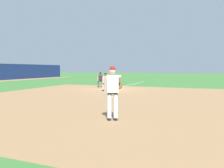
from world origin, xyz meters
TOP-DOWN VIEW (x-y plane):
  - ground_plane at (0.00, 0.00)m, footprint 160.00×160.00m
  - infield_dirt_patch at (-5.27, -2.08)m, footprint 18.00×18.00m
  - foul_line_stripe at (6.25, 0.00)m, footprint 12.50×0.10m
  - first_base_bag at (0.00, 0.00)m, footprint 0.38×0.38m
  - baseball at (-4.95, -1.97)m, footprint 0.07×0.07m
  - pitcher at (-10.50, -4.15)m, footprint 0.81×0.60m
  - first_baseman at (0.49, 0.28)m, footprint 0.85×0.96m
  - baserunner at (-1.46, -0.05)m, footprint 0.45×0.60m
  - umpire at (1.52, 1.72)m, footprint 0.60×0.67m

SIDE VIEW (x-z plane):
  - ground_plane at x=0.00m, z-range 0.00..0.00m
  - infield_dirt_patch at x=-5.27m, z-range 0.00..0.01m
  - foul_line_stripe at x=6.25m, z-range 0.01..0.01m
  - baseball at x=-4.95m, z-range 0.00..0.07m
  - first_base_bag at x=0.00m, z-range 0.00..0.09m
  - first_baseman at x=0.49m, z-range 0.06..1.40m
  - baserunner at x=-1.46m, z-range 0.06..1.52m
  - umpire at x=1.52m, z-range 0.06..1.52m
  - pitcher at x=-10.50m, z-range 0.13..1.99m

